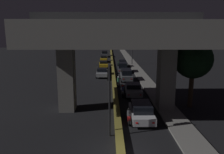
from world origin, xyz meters
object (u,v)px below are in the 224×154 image
at_px(car_silver_second, 133,89).
at_px(pedestrian_on_sidewalk, 161,90).
at_px(car_taxi_yellow_second_oncoming, 103,64).
at_px(car_grey_fourth_oncoming, 105,54).
at_px(car_silver_lead_oncoming, 102,72).
at_px(car_white_lead, 141,111).
at_px(street_lamp, 131,44).
at_px(car_taxi_yellow_third_oncoming, 104,59).
at_px(car_grey_fourth, 123,67).
at_px(motorcycle_black_filtering_far, 118,82).
at_px(car_dark_green_fifth, 122,63).
at_px(car_grey_third, 126,75).
at_px(traffic_light_left_of_median, 110,88).
at_px(motorcycle_white_filtering_mid, 123,91).
at_px(motorcycle_red_filtering_near, 129,116).

bearing_deg(car_silver_second, pedestrian_on_sidewalk, -117.65).
bearing_deg(car_taxi_yellow_second_oncoming, car_grey_fourth_oncoming, 177.92).
distance_m(car_silver_lead_oncoming, car_grey_fourth_oncoming, 31.38).
bearing_deg(car_white_lead, street_lamp, -3.55).
xyz_separation_m(street_lamp, car_taxi_yellow_third_oncoming, (-6.43, 4.60, -4.08)).
distance_m(car_grey_fourth, car_taxi_yellow_second_oncoming, 7.44).
bearing_deg(motorcycle_black_filtering_far, pedestrian_on_sidewalk, -140.61).
distance_m(car_silver_second, car_taxi_yellow_third_oncoming, 30.50).
distance_m(car_white_lead, car_dark_green_fifth, 30.06).
bearing_deg(motorcycle_black_filtering_far, street_lamp, -7.81).
xyz_separation_m(car_dark_green_fifth, motorcycle_black_filtering_far, (-1.57, -17.86, -0.18)).
xyz_separation_m(car_grey_third, car_taxi_yellow_second_oncoming, (-3.94, 13.52, -0.23)).
bearing_deg(car_white_lead, car_silver_second, -0.73).
relative_size(traffic_light_left_of_median, pedestrian_on_sidewalk, 2.91).
xyz_separation_m(car_silver_second, motorcycle_white_filtering_mid, (-1.31, -0.64, -0.11)).
relative_size(car_white_lead, car_taxi_yellow_third_oncoming, 0.99).
distance_m(car_silver_second, car_grey_third, 8.14).
distance_m(traffic_light_left_of_median, car_grey_fourth, 26.24).
bearing_deg(car_grey_third, motorcycle_white_filtering_mid, 172.00).
xyz_separation_m(car_silver_second, car_dark_green_fifth, (-0.05, 22.25, 0.07)).
distance_m(street_lamp, car_silver_lead_oncoming, 16.15).
height_order(car_taxi_yellow_second_oncoming, motorcycle_black_filtering_far, motorcycle_black_filtering_far).
bearing_deg(street_lamp, car_taxi_yellow_second_oncoming, -147.94).
height_order(traffic_light_left_of_median, motorcycle_red_filtering_near, traffic_light_left_of_median).
bearing_deg(motorcycle_black_filtering_far, car_white_lead, -170.91).
relative_size(car_silver_lead_oncoming, motorcycle_red_filtering_near, 2.58).
xyz_separation_m(street_lamp, car_grey_fourth, (-2.48, -10.32, -3.90)).
distance_m(car_silver_lead_oncoming, car_taxi_yellow_third_oncoming, 18.92).
relative_size(traffic_light_left_of_median, motorcycle_black_filtering_far, 2.74).
height_order(car_silver_second, motorcycle_white_filtering_mid, car_silver_second).
xyz_separation_m(street_lamp, motorcycle_black_filtering_far, (-3.72, -21.20, -4.28)).
bearing_deg(car_grey_fourth_oncoming, motorcycle_red_filtering_near, 2.35).
bearing_deg(street_lamp, motorcycle_black_filtering_far, -99.96).
bearing_deg(car_grey_fourth, motorcycle_black_filtering_far, 176.31).
bearing_deg(motorcycle_white_filtering_mid, car_silver_lead_oncoming, 15.42).
bearing_deg(street_lamp, traffic_light_left_of_median, -97.80).
xyz_separation_m(car_silver_second, car_silver_lead_oncoming, (-4.13, 11.27, 0.02)).
distance_m(street_lamp, car_grey_third, 18.05).
distance_m(traffic_light_left_of_median, car_white_lead, 4.88).
xyz_separation_m(street_lamp, car_dark_green_fifth, (-2.15, -3.34, -4.10)).
bearing_deg(car_grey_fourth, motorcycle_white_filtering_mid, 179.48).
relative_size(car_silver_second, car_grey_fourth, 1.14).
distance_m(car_white_lead, car_grey_fourth_oncoming, 50.64).
height_order(car_silver_second, motorcycle_black_filtering_far, car_silver_second).
distance_m(street_lamp, motorcycle_black_filtering_far, 21.94).
bearing_deg(car_grey_fourth, car_grey_fourth_oncoming, 11.12).
xyz_separation_m(car_dark_green_fifth, car_silver_lead_oncoming, (-4.08, -10.97, -0.05)).
bearing_deg(car_grey_fourth_oncoming, car_silver_lead_oncoming, -0.69).
bearing_deg(motorcycle_red_filtering_near, car_silver_second, -5.97).
bearing_deg(car_taxi_yellow_third_oncoming, motorcycle_red_filtering_near, 4.35).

